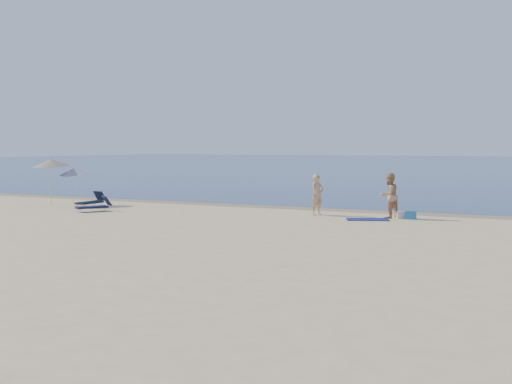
# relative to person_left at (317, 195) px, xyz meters

# --- Properties ---
(sea) EXTENTS (240.00, 160.00, 0.01)m
(sea) POSITION_rel_person_left_xyz_m (-2.28, 83.15, -0.90)
(sea) COLOR #0D2750
(sea) RESTS_ON ground
(wet_sand_strip) EXTENTS (240.00, 1.60, 0.00)m
(wet_sand_strip) POSITION_rel_person_left_xyz_m (-2.28, 2.55, -0.91)
(wet_sand_strip) COLOR #847254
(wet_sand_strip) RESTS_ON ground
(person_left) EXTENTS (0.67, 0.78, 1.82)m
(person_left) POSITION_rel_person_left_xyz_m (0.00, 0.00, 0.00)
(person_left) COLOR tan
(person_left) RESTS_ON ground
(person_right) EXTENTS (1.09, 1.17, 1.92)m
(person_right) POSITION_rel_person_left_xyz_m (3.17, 0.24, 0.05)
(person_right) COLOR tan
(person_right) RESTS_ON ground
(beach_towel) EXTENTS (1.97, 1.55, 0.03)m
(beach_towel) POSITION_rel_person_left_xyz_m (2.53, -0.78, -0.89)
(beach_towel) COLOR #0F174F
(beach_towel) RESTS_ON ground
(white_bag) EXTENTS (0.42, 0.40, 0.28)m
(white_bag) POSITION_rel_person_left_xyz_m (3.63, 0.42, -0.77)
(white_bag) COLOR silver
(white_bag) RESTS_ON ground
(blue_cooler) EXTENTS (0.52, 0.41, 0.33)m
(blue_cooler) POSITION_rel_person_left_xyz_m (4.09, 0.25, -0.74)
(blue_cooler) COLOR #1F69AB
(blue_cooler) RESTS_ON ground
(umbrella_near) EXTENTS (1.69, 1.71, 2.10)m
(umbrella_near) POSITION_rel_person_left_xyz_m (-13.00, -0.94, 0.87)
(umbrella_near) COLOR silver
(umbrella_near) RESTS_ON ground
(umbrella_far) EXTENTS (1.93, 1.95, 2.48)m
(umbrella_far) POSITION_rel_person_left_xyz_m (-14.01, -1.55, 1.28)
(umbrella_far) COLOR silver
(umbrella_far) RESTS_ON ground
(lounger_left) EXTENTS (0.61, 1.73, 0.76)m
(lounger_left) POSITION_rel_person_left_xyz_m (-11.60, -1.36, -0.63)
(lounger_left) COLOR #151D3B
(lounger_left) RESTS_ON ground
(lounger_right) EXTENTS (1.31, 1.66, 0.72)m
(lounger_right) POSITION_rel_person_left_xyz_m (-9.92, -3.12, -0.65)
(lounger_right) COLOR #131835
(lounger_right) RESTS_ON ground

